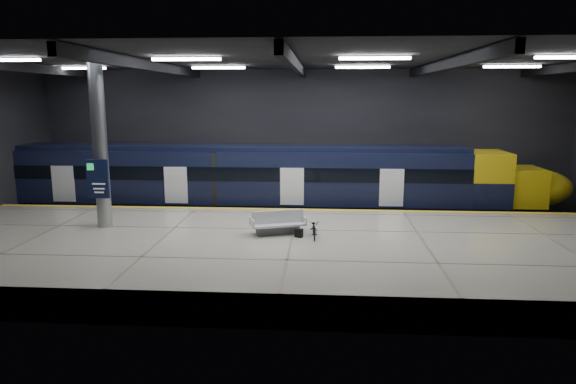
{
  "coord_description": "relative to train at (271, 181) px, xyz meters",
  "views": [
    {
      "loc": [
        1.17,
        -21.48,
        6.53
      ],
      "look_at": [
        -0.42,
        1.5,
        2.2
      ],
      "focal_mm": 32.0,
      "sensor_mm": 36.0,
      "label": 1
    }
  ],
  "objects": [
    {
      "name": "pannier_bag",
      "position": [
        1.86,
        -7.67,
        -0.78
      ],
      "size": [
        0.35,
        0.29,
        0.35
      ],
      "primitive_type": "cube",
      "rotation": [
        0.0,
        0.0,
        -0.43
      ],
      "color": "black",
      "rests_on": "platform"
    },
    {
      "name": "bench",
      "position": [
        0.99,
        -7.21,
        -0.62
      ],
      "size": [
        2.34,
        1.54,
        0.96
      ],
      "rotation": [
        0.0,
        0.0,
        0.33
      ],
      "color": "#595B60",
      "rests_on": "platform"
    },
    {
      "name": "train",
      "position": [
        0.0,
        0.0,
        0.0
      ],
      "size": [
        29.4,
        2.84,
        3.79
      ],
      "color": "black",
      "rests_on": "ground"
    },
    {
      "name": "safety_strip",
      "position": [
        1.6,
        -2.75,
        -0.95
      ],
      "size": [
        30.0,
        0.4,
        0.01
      ],
      "primitive_type": "cube",
      "color": "yellow",
      "rests_on": "platform"
    },
    {
      "name": "ground",
      "position": [
        1.6,
        -5.5,
        -2.06
      ],
      "size": [
        30.0,
        30.0,
        0.0
      ],
      "primitive_type": "plane",
      "color": "black",
      "rests_on": "ground"
    },
    {
      "name": "info_column",
      "position": [
        -6.4,
        -6.52,
        2.4
      ],
      "size": [
        0.9,
        0.78,
        6.9
      ],
      "color": "#9EA0A5",
      "rests_on": "platform"
    },
    {
      "name": "rails",
      "position": [
        1.6,
        0.0,
        -1.98
      ],
      "size": [
        30.0,
        1.52,
        0.16
      ],
      "color": "gray",
      "rests_on": "ground"
    },
    {
      "name": "room_shell",
      "position": [
        1.59,
        -5.49,
        3.66
      ],
      "size": [
        30.1,
        16.1,
        8.05
      ],
      "color": "black",
      "rests_on": "ground"
    },
    {
      "name": "bicycle",
      "position": [
        2.46,
        -7.67,
        -0.59
      ],
      "size": [
        0.58,
        1.43,
        0.74
      ],
      "primitive_type": "imported",
      "rotation": [
        0.0,
        0.0,
        0.06
      ],
      "color": "#99999E",
      "rests_on": "platform"
    },
    {
      "name": "platform",
      "position": [
        1.6,
        -8.0,
        -1.51
      ],
      "size": [
        30.0,
        11.0,
        1.1
      ],
      "primitive_type": "cube",
      "color": "beige",
      "rests_on": "ground"
    }
  ]
}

